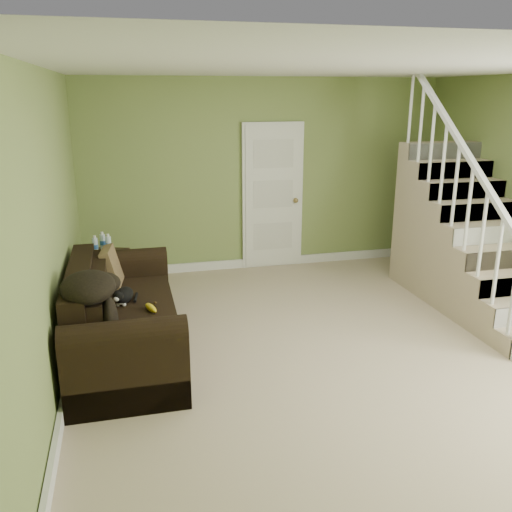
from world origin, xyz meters
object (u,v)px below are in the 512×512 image
cat (124,296)px  banana (151,308)px  sofa (120,321)px  side_table (105,276)px

cat → banana: bearing=-25.5°
banana → cat: bearing=113.6°
cat → sofa: bearing=-100.5°
sofa → cat: (0.05, 0.09, 0.22)m
side_table → banana: (0.46, -1.64, 0.20)m
sofa → cat: 0.24m
sofa → cat: sofa is taller
sofa → side_table: bearing=96.6°
sofa → banana: bearing=-29.5°
sofa → side_table: size_ratio=2.70×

